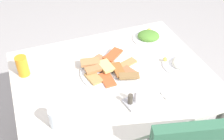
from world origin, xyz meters
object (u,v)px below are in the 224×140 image
object	(u,v)px
soda_can	(22,66)
drinking_glass	(56,118)
salad_plate_rice	(181,63)
fork	(172,87)
pide_platter	(109,70)
condiment_caddy	(134,100)
salad_plate_greens	(149,36)
dining_table	(113,85)
spoon	(176,91)
paper_napkin	(174,90)

from	to	relation	value
soda_can	drinking_glass	bearing A→B (deg)	103.20
salad_plate_rice	soda_can	distance (m)	0.92
salad_plate_rice	fork	xyz separation A→B (m)	(0.14, 0.15, -0.01)
pide_platter	condiment_caddy	distance (m)	0.28
pide_platter	drinking_glass	size ratio (longest dim) A/B	3.40
salad_plate_greens	fork	size ratio (longest dim) A/B	1.27
pide_platter	condiment_caddy	bearing A→B (deg)	95.89
salad_plate_rice	condiment_caddy	distance (m)	0.43
fork	condiment_caddy	size ratio (longest dim) A/B	1.60
drinking_glass	dining_table	bearing A→B (deg)	-147.42
pide_platter	drinking_glass	world-z (taller)	drinking_glass
pide_platter	soda_can	distance (m)	0.49
drinking_glass	condiment_caddy	world-z (taller)	drinking_glass
salad_plate_greens	fork	world-z (taller)	salad_plate_greens
spoon	dining_table	bearing A→B (deg)	-60.57
dining_table	salad_plate_greens	distance (m)	0.46
fork	condiment_caddy	xyz separation A→B (m)	(0.24, 0.03, 0.02)
salad_plate_rice	condiment_caddy	size ratio (longest dim) A/B	2.06
salad_plate_greens	soda_can	xyz separation A→B (m)	(0.83, 0.07, 0.04)
salad_plate_greens	salad_plate_rice	size ratio (longest dim) A/B	0.99
salad_plate_greens	salad_plate_rice	distance (m)	0.33
drinking_glass	paper_napkin	distance (m)	0.64
paper_napkin	salad_plate_rice	bearing A→B (deg)	-130.79
paper_napkin	soda_can	bearing A→B (deg)	-29.63
fork	condiment_caddy	distance (m)	0.25
dining_table	fork	distance (m)	0.35
pide_platter	salad_plate_greens	xyz separation A→B (m)	(-0.37, -0.23, 0.01)
pide_platter	salad_plate_greens	distance (m)	0.43
paper_napkin	condiment_caddy	size ratio (longest dim) A/B	1.33
salad_plate_greens	drinking_glass	distance (m)	0.89
pide_platter	spoon	bearing A→B (deg)	133.75
dining_table	soda_can	bearing A→B (deg)	-22.04
salad_plate_rice	paper_napkin	bearing A→B (deg)	49.21
pide_platter	salad_plate_rice	world-z (taller)	salad_plate_rice
drinking_glass	salad_plate_rice	bearing A→B (deg)	-167.18
salad_plate_greens	salad_plate_rice	world-z (taller)	salad_plate_greens
salad_plate_rice	soda_can	size ratio (longest dim) A/B	1.78
salad_plate_greens	soda_can	size ratio (longest dim) A/B	1.76
salad_plate_greens	fork	bearing A→B (deg)	78.87
spoon	paper_napkin	bearing A→B (deg)	-107.60
soda_can	fork	world-z (taller)	soda_can
salad_plate_rice	dining_table	bearing A→B (deg)	-8.48
fork	spoon	bearing A→B (deg)	74.28
drinking_glass	salad_plate_greens	bearing A→B (deg)	-145.45
dining_table	condiment_caddy	size ratio (longest dim) A/B	10.64
paper_napkin	fork	bearing A→B (deg)	-90.00
condiment_caddy	soda_can	bearing A→B (deg)	-41.11
salad_plate_rice	paper_napkin	xyz separation A→B (m)	(0.14, 0.17, -0.01)
dining_table	fork	bearing A→B (deg)	141.50
dining_table	soda_can	size ratio (longest dim) A/B	9.17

